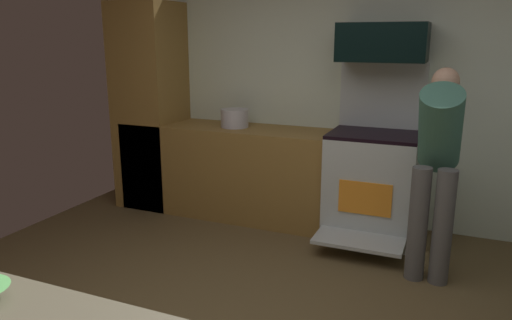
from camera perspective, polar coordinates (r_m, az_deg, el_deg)
The scene contains 7 objects.
wall_back at distance 4.74m, azimuth 9.63°, elevation 8.54°, with size 5.20×0.12×2.60m, color silver.
lower_cabinet_run at distance 4.85m, azimuth -2.18°, elevation -1.36°, with size 2.40×0.60×0.90m, color olive.
cabinet_column at distance 5.23m, azimuth -12.27°, elevation 6.17°, with size 0.60×0.60×2.10m, color olive.
oven_range at distance 4.44m, azimuth 13.52°, elevation -2.39°, with size 0.76×1.00×1.55m.
microwave at distance 4.36m, azimuth 14.66°, elevation 13.24°, with size 0.74×0.38×0.32m, color black.
person_cook at distance 3.73m, azimuth 20.53°, elevation 0.19°, with size 0.31×0.60×1.54m.
stock_pot at distance 4.75m, azimuth -2.53°, elevation 4.94°, with size 0.27×0.27×0.18m, color silver.
Camera 1 is at (1.10, -2.25, 1.75)m, focal length 34.01 mm.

